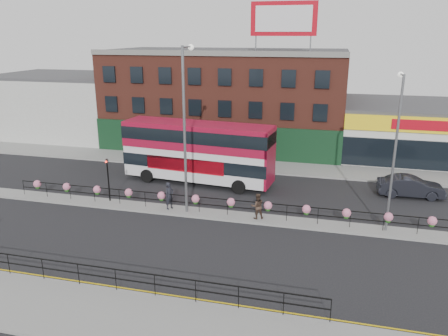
% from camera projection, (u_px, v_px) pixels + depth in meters
% --- Properties ---
extents(ground, '(120.00, 120.00, 0.00)m').
position_uv_depth(ground, '(213.00, 215.00, 29.88)').
color(ground, black).
rests_on(ground, ground).
extents(south_pavement, '(60.00, 4.00, 0.15)m').
position_uv_depth(south_pavement, '(138.00, 321.00, 18.75)').
color(south_pavement, gray).
rests_on(south_pavement, ground).
extents(north_pavement, '(60.00, 4.00, 0.15)m').
position_uv_depth(north_pavement, '(248.00, 165.00, 40.97)').
color(north_pavement, gray).
rests_on(north_pavement, ground).
extents(median, '(60.00, 1.60, 0.15)m').
position_uv_depth(median, '(213.00, 214.00, 29.86)').
color(median, gray).
rests_on(median, ground).
extents(yellow_line_inner, '(60.00, 0.10, 0.01)m').
position_uv_depth(yellow_line_inner, '(159.00, 293.00, 20.90)').
color(yellow_line_inner, gold).
rests_on(yellow_line_inner, ground).
extents(yellow_line_outer, '(60.00, 0.10, 0.01)m').
position_uv_depth(yellow_line_outer, '(157.00, 295.00, 20.73)').
color(yellow_line_outer, gold).
rests_on(yellow_line_outer, ground).
extents(brick_building, '(25.00, 12.21, 10.30)m').
position_uv_depth(brick_building, '(227.00, 98.00, 47.79)').
color(brick_building, brown).
rests_on(brick_building, ground).
extents(supermarket, '(15.00, 12.25, 5.30)m').
position_uv_depth(supermarket, '(420.00, 130.00, 43.76)').
color(supermarket, silver).
rests_on(supermarket, ground).
extents(warehouse_west, '(15.50, 12.00, 7.30)m').
position_uv_depth(warehouse_west, '(65.00, 105.00, 53.04)').
color(warehouse_west, '#B4B5B0').
rests_on(warehouse_west, ground).
extents(billboard, '(6.00, 0.29, 4.40)m').
position_uv_depth(billboard, '(284.00, 19.00, 39.28)').
color(billboard, '#A50614').
rests_on(billboard, brick_building).
extents(median_railing, '(30.04, 0.56, 1.23)m').
position_uv_depth(median_railing, '(213.00, 201.00, 29.58)').
color(median_railing, black).
rests_on(median_railing, median).
extents(south_railing, '(20.04, 0.05, 1.12)m').
position_uv_depth(south_railing, '(115.00, 275.00, 20.72)').
color(south_railing, black).
rests_on(south_railing, south_pavement).
extents(double_decker_bus, '(12.65, 4.13, 5.03)m').
position_uv_depth(double_decker_bus, '(198.00, 147.00, 35.57)').
color(double_decker_bus, silver).
rests_on(double_decker_bus, ground).
extents(car, '(2.15, 4.99, 1.59)m').
position_uv_depth(car, '(411.00, 187.00, 33.13)').
color(car, black).
rests_on(car, ground).
extents(pedestrian_a, '(1.06, 1.00, 1.93)m').
position_uv_depth(pedestrian_a, '(169.00, 196.00, 30.39)').
color(pedestrian_a, black).
rests_on(pedestrian_a, median).
extents(pedestrian_b, '(1.34, 1.29, 1.75)m').
position_uv_depth(pedestrian_b, '(257.00, 206.00, 28.79)').
color(pedestrian_b, '#3E2D23').
rests_on(pedestrian_b, median).
extents(lamp_column_west, '(0.40, 1.95, 11.11)m').
position_uv_depth(lamp_column_west, '(186.00, 117.00, 28.48)').
color(lamp_column_west, slate).
rests_on(lamp_column_west, median).
extents(lamp_column_east, '(0.35, 1.69, 9.61)m').
position_uv_depth(lamp_column_east, '(396.00, 141.00, 25.85)').
color(lamp_column_east, slate).
rests_on(lamp_column_east, median).
extents(traffic_light_median, '(0.15, 0.28, 3.65)m').
position_uv_depth(traffic_light_median, '(108.00, 171.00, 31.41)').
color(traffic_light_median, black).
rests_on(traffic_light_median, median).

